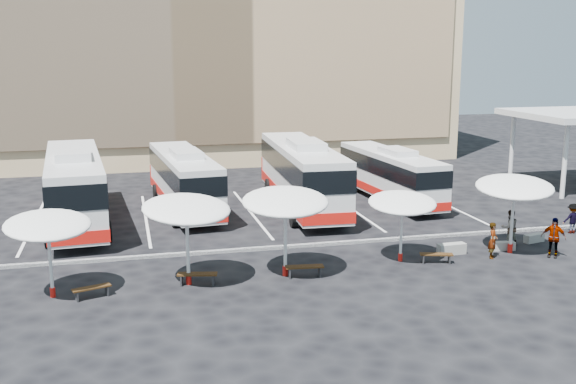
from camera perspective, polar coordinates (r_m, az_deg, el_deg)
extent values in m
plane|color=black|center=(31.73, -0.46, -5.07)|extent=(120.00, 120.00, 0.00)
cube|color=tan|center=(62.00, -7.59, 14.83)|extent=(42.00, 18.00, 25.00)
cube|color=tan|center=(52.95, -6.44, 14.82)|extent=(40.00, 0.30, 20.00)
cylinder|color=silver|center=(45.95, 22.39, 2.43)|extent=(0.30, 0.30, 4.80)
cylinder|color=silver|center=(50.85, 18.44, 3.55)|extent=(0.30, 0.30, 4.80)
cube|color=black|center=(32.18, -0.66, -4.69)|extent=(34.00, 0.25, 0.15)
cube|color=white|center=(38.97, -20.79, -2.63)|extent=(0.15, 12.00, 0.01)
cube|color=white|center=(38.66, -11.94, -2.21)|extent=(0.15, 12.00, 0.01)
cube|color=white|center=(39.28, -3.17, -1.74)|extent=(0.15, 12.00, 0.01)
cube|color=white|center=(40.79, 5.14, -1.25)|extent=(0.15, 12.00, 0.01)
cube|color=white|center=(43.08, 12.72, -0.79)|extent=(0.15, 12.00, 0.01)
cube|color=silver|center=(38.11, -17.62, 0.55)|extent=(3.71, 13.26, 3.27)
cube|color=black|center=(37.99, -17.68, 1.52)|extent=(3.78, 13.33, 1.20)
cube|color=red|center=(38.35, -17.51, -1.21)|extent=(3.78, 13.33, 0.60)
cube|color=red|center=(44.69, -17.69, 1.10)|extent=(2.80, 0.43, 1.53)
cube|color=silver|center=(36.72, -17.77, 3.07)|extent=(1.99, 3.39, 0.44)
cylinder|color=black|center=(42.18, -19.42, -0.70)|extent=(0.46, 1.12, 1.09)
cylinder|color=black|center=(42.19, -15.72, -0.46)|extent=(0.46, 1.12, 1.09)
cylinder|color=black|center=(34.22, -19.62, -3.57)|extent=(0.46, 1.12, 1.09)
cylinder|color=black|center=(34.23, -15.05, -3.27)|extent=(0.46, 1.12, 1.09)
cube|color=silver|center=(40.01, -8.80, 1.13)|extent=(3.38, 11.70, 2.89)
cube|color=black|center=(39.90, -8.83, 1.95)|extent=(3.45, 11.77, 1.06)
cube|color=red|center=(40.22, -8.75, -0.35)|extent=(3.45, 11.77, 0.53)
cube|color=red|center=(45.74, -10.05, 1.52)|extent=(2.47, 0.40, 1.35)
cube|color=silver|center=(38.80, -8.63, 3.25)|extent=(1.78, 3.01, 0.38)
cylinder|color=black|center=(43.37, -11.09, 0.01)|extent=(0.42, 0.99, 0.96)
cylinder|color=black|center=(43.74, -7.97, 0.22)|extent=(0.42, 0.99, 0.96)
cylinder|color=black|center=(36.40, -9.52, -2.22)|extent=(0.42, 0.99, 0.96)
cylinder|color=black|center=(36.84, -5.83, -1.94)|extent=(0.42, 0.99, 0.96)
cube|color=silver|center=(40.01, 1.18, 1.64)|extent=(3.35, 13.21, 3.27)
cube|color=black|center=(39.90, 1.19, 2.56)|extent=(3.42, 13.28, 1.20)
cube|color=red|center=(40.24, 1.18, -0.04)|extent=(3.42, 13.28, 0.60)
cube|color=red|center=(46.47, -0.54, 2.07)|extent=(2.80, 0.35, 1.53)
cube|color=silver|center=(38.66, 1.54, 4.06)|extent=(1.90, 3.35, 0.44)
cylinder|color=black|center=(43.74, -1.64, 0.42)|extent=(0.43, 1.11, 1.09)
cylinder|color=black|center=(44.26, 1.85, 0.55)|extent=(0.43, 1.11, 1.09)
cylinder|color=black|center=(35.89, 0.53, -2.15)|extent=(0.43, 1.11, 1.09)
cylinder|color=black|center=(36.52, 4.72, -1.94)|extent=(0.43, 1.11, 1.09)
cube|color=silver|center=(42.39, 8.64, 1.56)|extent=(3.00, 10.83, 2.68)
cube|color=black|center=(42.30, 8.66, 2.27)|extent=(3.06, 10.89, 0.98)
cube|color=red|center=(42.57, 8.60, 0.26)|extent=(3.06, 10.89, 0.49)
cube|color=red|center=(47.27, 5.72, 1.88)|extent=(2.29, 0.34, 1.25)
cube|color=silver|center=(41.36, 9.26, 3.41)|extent=(1.62, 2.77, 0.36)
cylinder|color=black|center=(44.94, 5.54, 0.55)|extent=(0.38, 0.91, 0.89)
cylinder|color=black|center=(45.86, 8.10, 0.72)|extent=(0.38, 0.91, 0.89)
cylinder|color=black|center=(39.04, 9.45, -1.30)|extent=(0.38, 0.91, 0.89)
cylinder|color=black|center=(40.10, 12.28, -1.06)|extent=(0.38, 0.91, 0.89)
cylinder|color=silver|center=(27.21, -19.47, -5.60)|extent=(0.16, 0.16, 2.81)
cylinder|color=red|center=(27.59, -19.30, -8.02)|extent=(0.25, 0.25, 0.38)
ellipsoid|color=white|center=(26.83, -19.69, -2.64)|extent=(3.91, 3.94, 0.96)
cylinder|color=silver|center=(27.29, -8.49, -4.68)|extent=(0.18, 0.18, 3.09)
cylinder|color=red|center=(27.70, -8.40, -7.33)|extent=(0.29, 0.29, 0.41)
ellipsoid|color=white|center=(26.88, -8.59, -1.42)|extent=(4.50, 4.52, 1.06)
cylinder|color=silver|center=(28.00, -0.23, -4.05)|extent=(0.16, 0.16, 3.15)
cylinder|color=red|center=(28.41, -0.23, -6.69)|extent=(0.26, 0.26, 0.42)
ellipsoid|color=white|center=(27.60, -0.23, -0.80)|extent=(3.98, 4.03, 1.08)
cylinder|color=silver|center=(30.42, 9.56, -3.40)|extent=(0.15, 0.15, 2.65)
cylinder|color=red|center=(30.74, 9.48, -5.47)|extent=(0.23, 0.23, 0.35)
ellipsoid|color=white|center=(30.09, 9.65, -0.89)|extent=(3.62, 3.65, 0.91)
cylinder|color=silver|center=(32.87, 18.44, -2.31)|extent=(0.19, 0.19, 3.09)
cylinder|color=red|center=(33.21, 18.29, -4.54)|extent=(0.30, 0.30, 0.41)
ellipsoid|color=white|center=(32.53, 18.62, 0.42)|extent=(4.62, 4.65, 1.06)
cube|color=black|center=(26.95, -16.30, -7.78)|extent=(1.50, 0.83, 0.06)
cube|color=black|center=(26.88, -17.47, -8.41)|extent=(0.17, 0.37, 0.39)
cube|color=black|center=(27.17, -15.09, -8.04)|extent=(0.17, 0.37, 0.39)
cube|color=black|center=(27.50, -7.69, -6.90)|extent=(1.65, 0.78, 0.06)
cube|color=black|center=(27.66, -9.00, -7.36)|extent=(0.15, 0.41, 0.43)
cube|color=black|center=(27.51, -6.34, -7.40)|extent=(0.15, 0.41, 0.43)
cube|color=black|center=(28.16, 1.41, -6.33)|extent=(1.63, 0.61, 0.06)
cube|color=black|center=(28.15, 0.12, -6.86)|extent=(0.11, 0.41, 0.43)
cube|color=black|center=(28.34, 2.70, -6.75)|extent=(0.11, 0.41, 0.43)
cube|color=black|center=(30.66, 12.45, -5.17)|extent=(1.49, 0.78, 0.06)
cube|color=black|center=(30.64, 11.36, -5.57)|extent=(0.16, 0.37, 0.38)
cube|color=black|center=(30.83, 13.49, -5.55)|extent=(0.16, 0.37, 0.38)
cube|color=gray|center=(32.21, 13.67, -4.70)|extent=(1.35, 0.51, 0.50)
cube|color=gray|center=(33.49, 17.75, -4.38)|extent=(1.13, 0.52, 0.41)
cube|color=gray|center=(35.36, 20.11, -3.69)|extent=(1.13, 0.60, 0.40)
imported|color=black|center=(31.94, 16.96, -3.94)|extent=(0.68, 0.73, 1.67)
imported|color=black|center=(34.23, 18.26, -2.89)|extent=(0.93, 0.77, 1.76)
imported|color=black|center=(32.97, 21.56, -3.60)|extent=(1.12, 1.05, 1.86)
imported|color=black|center=(37.66, 22.94, -2.07)|extent=(1.02, 0.61, 1.56)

